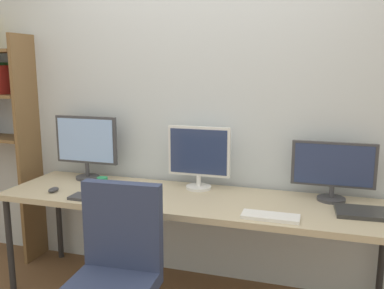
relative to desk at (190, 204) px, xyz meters
name	(u,v)px	position (x,y,z in m)	size (l,w,h in m)	color
wall_back	(207,108)	(0.00, 0.42, 0.61)	(4.99, 0.10, 2.60)	silver
desk	(190,204)	(0.00, 0.00, 0.00)	(2.59, 0.68, 0.74)	tan
monitor_left	(86,144)	(-0.90, 0.21, 0.32)	(0.51, 0.18, 0.49)	#38383D
monitor_center	(199,155)	(0.00, 0.21, 0.29)	(0.45, 0.18, 0.45)	silver
monitor_right	(333,169)	(0.90, 0.21, 0.26)	(0.52, 0.18, 0.39)	#38383D
keyboard_left	(98,198)	(-0.56, -0.23, 0.06)	(0.38, 0.13, 0.02)	#38383D
keyboard_right	(270,217)	(0.56, -0.23, 0.06)	(0.33, 0.13, 0.02)	silver
computer_mouse	(53,190)	(-0.94, -0.17, 0.06)	(0.06, 0.10, 0.03)	#38383D
laptop_closed	(364,213)	(1.08, -0.01, 0.06)	(0.32, 0.22, 0.02)	#2D2D2D
coffee_mug	(103,184)	(-0.64, -0.02, 0.09)	(0.11, 0.08, 0.09)	#1E8C4C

